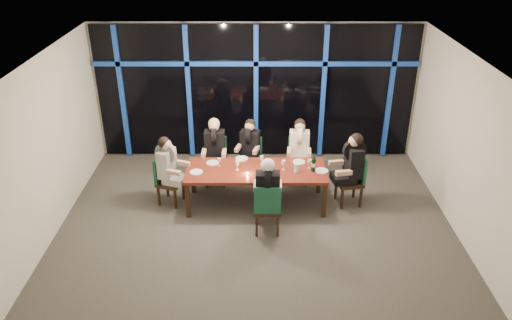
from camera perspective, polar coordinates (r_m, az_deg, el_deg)
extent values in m
plane|color=#4E4A44|center=(8.96, 0.00, -7.75)|extent=(7.00, 7.00, 0.00)
cube|color=silver|center=(10.97, 0.00, 7.83)|extent=(7.00, 0.04, 3.00)
cube|color=silver|center=(5.66, 0.00, -12.64)|extent=(7.00, 0.04, 3.00)
cube|color=silver|center=(8.91, -23.12, 0.82)|extent=(0.04, 6.00, 3.00)
cube|color=silver|center=(8.91, 23.12, 0.82)|extent=(0.04, 6.00, 3.00)
cube|color=white|center=(7.65, 0.00, 11.02)|extent=(7.00, 6.00, 0.04)
cube|color=black|center=(10.91, 0.00, 7.72)|extent=(6.86, 0.04, 2.94)
cube|color=#163EAA|center=(11.25, -15.07, 7.38)|extent=(0.10, 0.10, 2.94)
cube|color=#163EAA|center=(10.96, -7.67, 7.57)|extent=(0.10, 0.10, 2.94)
cube|color=#163EAA|center=(10.86, 0.00, 7.64)|extent=(0.10, 0.10, 2.94)
cube|color=#163EAA|center=(10.96, 7.67, 7.57)|extent=(0.10, 0.10, 2.94)
cube|color=#163EAA|center=(11.25, 15.07, 7.38)|extent=(0.10, 0.10, 2.94)
cube|color=#163EAA|center=(10.66, 0.00, 10.98)|extent=(6.86, 0.10, 0.10)
cube|color=#FF2D14|center=(11.07, 5.82, 11.39)|extent=(0.60, 0.05, 0.35)
cube|color=maroon|center=(9.27, 0.00, -1.25)|extent=(2.60, 1.00, 0.06)
cube|color=#301D10|center=(9.16, -7.81, -4.62)|extent=(0.08, 0.08, 0.69)
cube|color=#301D10|center=(9.16, 7.81, -4.62)|extent=(0.08, 0.08, 0.69)
cube|color=#301D10|center=(9.91, -7.19, -1.94)|extent=(0.08, 0.08, 0.69)
cube|color=#301D10|center=(9.91, 7.19, -1.94)|extent=(0.08, 0.08, 0.69)
cube|color=black|center=(10.14, -4.66, -0.43)|extent=(0.45, 0.45, 0.06)
cube|color=#1B573B|center=(10.20, -4.64, 1.42)|extent=(0.45, 0.05, 0.50)
cube|color=black|center=(10.12, -5.70, -2.10)|extent=(0.04, 0.04, 0.42)
cube|color=black|center=(10.09, -3.67, -2.10)|extent=(0.04, 0.04, 0.42)
cube|color=black|center=(10.43, -5.52, -1.14)|extent=(0.04, 0.04, 0.42)
cube|color=black|center=(10.40, -3.56, -1.14)|extent=(0.04, 0.04, 0.42)
cube|color=black|center=(10.27, -0.73, -0.14)|extent=(0.52, 0.52, 0.06)
cube|color=#1B573B|center=(10.32, -0.46, 1.57)|extent=(0.42, 0.15, 0.47)
cube|color=black|center=(10.27, -1.88, -1.56)|extent=(0.05, 0.05, 0.39)
cube|color=black|center=(10.19, -0.06, -1.79)|extent=(0.05, 0.05, 0.39)
cube|color=black|center=(10.56, -1.36, -0.71)|extent=(0.05, 0.05, 0.39)
cube|color=black|center=(10.48, 0.41, -0.93)|extent=(0.05, 0.05, 0.39)
cube|color=black|center=(10.19, 4.87, -0.37)|extent=(0.47, 0.47, 0.06)
cube|color=#1B573B|center=(10.24, 4.93, 1.44)|extent=(0.44, 0.08, 0.49)
cube|color=black|center=(10.14, 3.82, -1.96)|extent=(0.04, 0.04, 0.41)
cube|color=black|center=(10.15, 5.80, -2.03)|extent=(0.04, 0.04, 0.41)
cube|color=black|center=(10.45, 3.86, -1.03)|extent=(0.04, 0.04, 0.41)
cube|color=black|center=(10.45, 5.78, -1.10)|extent=(0.04, 0.04, 0.41)
cube|color=black|center=(9.60, -9.77, -2.56)|extent=(0.55, 0.55, 0.06)
cube|color=#1B573B|center=(9.56, -10.91, -1.02)|extent=(0.18, 0.43, 0.48)
cube|color=black|center=(9.51, -9.21, -4.43)|extent=(0.05, 0.05, 0.40)
cube|color=black|center=(9.77, -8.29, -3.43)|extent=(0.05, 0.05, 0.40)
cube|color=black|center=(9.66, -11.04, -4.07)|extent=(0.05, 0.05, 0.40)
cube|color=black|center=(9.92, -10.09, -3.09)|extent=(0.05, 0.05, 0.40)
cube|color=black|center=(9.58, 10.61, -2.50)|extent=(0.53, 0.53, 0.06)
cube|color=#1B573B|center=(9.52, 11.91, -0.93)|extent=(0.13, 0.46, 0.51)
cube|color=black|center=(9.80, 9.12, -3.32)|extent=(0.05, 0.05, 0.43)
cube|color=black|center=(9.50, 9.80, -4.43)|extent=(0.05, 0.05, 0.43)
cube|color=black|center=(9.91, 11.15, -3.12)|extent=(0.05, 0.05, 0.43)
cube|color=black|center=(9.62, 11.89, -4.20)|extent=(0.05, 0.05, 0.43)
cube|color=black|center=(8.65, 1.31, -5.53)|extent=(0.47, 0.47, 0.06)
cube|color=#1B573B|center=(8.34, 1.32, -4.70)|extent=(0.46, 0.06, 0.51)
cube|color=black|center=(8.94, 2.48, -6.23)|extent=(0.04, 0.04, 0.42)
cube|color=black|center=(8.94, 0.13, -6.20)|extent=(0.04, 0.04, 0.42)
cube|color=black|center=(8.64, 2.51, -7.55)|extent=(0.04, 0.04, 0.42)
cube|color=black|center=(8.64, 0.07, -7.52)|extent=(0.04, 0.04, 0.42)
cube|color=black|center=(9.99, -4.73, -0.24)|extent=(0.36, 0.42, 0.14)
cube|color=black|center=(9.99, -4.74, 1.85)|extent=(0.40, 0.24, 0.56)
cylinder|color=black|center=(9.90, -4.78, 2.99)|extent=(0.10, 0.42, 0.42)
sphere|color=tan|center=(9.81, -4.83, 3.90)|extent=(0.21, 0.21, 0.21)
sphere|color=tan|center=(9.83, -4.82, 4.15)|extent=(0.23, 0.23, 0.23)
cube|color=tan|center=(9.83, -5.98, 0.81)|extent=(0.08, 0.30, 0.08)
cube|color=tan|center=(9.80, -3.66, 0.81)|extent=(0.08, 0.30, 0.08)
cube|color=black|center=(10.13, -0.90, 0.05)|extent=(0.43, 0.47, 0.13)
cube|color=black|center=(10.12, -0.69, 1.98)|extent=(0.42, 0.31, 0.52)
cylinder|color=black|center=(10.04, -0.69, 3.04)|extent=(0.19, 0.40, 0.39)
sphere|color=tan|center=(9.95, -0.73, 3.89)|extent=(0.20, 0.20, 0.20)
sphere|color=black|center=(9.98, -0.67, 4.12)|extent=(0.22, 0.22, 0.22)
cube|color=tan|center=(9.99, -2.07, 1.38)|extent=(0.14, 0.29, 0.07)
cube|color=tan|center=(9.90, 0.01, 1.14)|extent=(0.14, 0.29, 0.07)
cube|color=silver|center=(10.04, 4.89, -0.18)|extent=(0.38, 0.44, 0.14)
cube|color=silver|center=(10.04, 4.96, 1.86)|extent=(0.41, 0.26, 0.55)
cylinder|color=silver|center=(9.95, 5.01, 2.97)|extent=(0.13, 0.42, 0.41)
sphere|color=tan|center=(9.86, 5.05, 3.85)|extent=(0.20, 0.20, 0.20)
sphere|color=black|center=(9.88, 5.06, 4.10)|extent=(0.22, 0.22, 0.22)
cube|color=tan|center=(9.85, 3.81, 0.96)|extent=(0.10, 0.30, 0.08)
cube|color=tan|center=(9.86, 6.07, 0.88)|extent=(0.10, 0.30, 0.08)
cube|color=black|center=(9.50, -9.19, -2.17)|extent=(0.49, 0.46, 0.13)
cube|color=black|center=(9.42, -10.17, -0.33)|extent=(0.34, 0.44, 0.54)
cylinder|color=black|center=(9.32, -10.27, 0.83)|extent=(0.41, 0.22, 0.40)
sphere|color=tan|center=(9.24, -10.26, 1.77)|extent=(0.20, 0.20, 0.20)
sphere|color=black|center=(9.25, -10.48, 1.97)|extent=(0.22, 0.22, 0.22)
cube|color=tan|center=(9.20, -9.42, -1.40)|extent=(0.30, 0.17, 0.08)
cube|color=tan|center=(9.50, -8.37, -0.35)|extent=(0.30, 0.17, 0.08)
cube|color=black|center=(9.49, 9.96, -2.02)|extent=(0.49, 0.44, 0.14)
cube|color=black|center=(9.39, 11.07, -0.13)|extent=(0.31, 0.45, 0.57)
cylinder|color=black|center=(9.29, 11.20, 1.11)|extent=(0.44, 0.17, 0.43)
sphere|color=tan|center=(9.21, 11.18, 2.13)|extent=(0.22, 0.22, 0.22)
sphere|color=black|center=(9.21, 11.43, 2.32)|extent=(0.24, 0.24, 0.24)
cube|color=tan|center=(9.53, 9.21, -0.29)|extent=(0.32, 0.13, 0.08)
cube|color=tan|center=(9.19, 10.00, -1.45)|extent=(0.32, 0.13, 0.08)
cube|color=black|center=(8.70, 1.33, -4.54)|extent=(0.38, 0.43, 0.14)
cube|color=black|center=(8.39, 1.34, -3.18)|extent=(0.41, 0.25, 0.57)
cylinder|color=black|center=(8.28, 1.36, -1.85)|extent=(0.11, 0.43, 0.42)
sphere|color=tan|center=(8.21, 1.37, -0.67)|extent=(0.21, 0.21, 0.21)
sphere|color=silver|center=(8.16, 1.37, -0.62)|extent=(0.23, 0.23, 0.23)
cube|color=tan|center=(8.65, 2.69, -2.95)|extent=(0.09, 0.31, 0.08)
cube|color=tan|center=(8.65, 0.00, -2.92)|extent=(0.09, 0.31, 0.08)
cylinder|color=white|center=(9.51, -4.98, -0.33)|extent=(0.24, 0.24, 0.01)
cylinder|color=white|center=(9.64, -1.63, 0.17)|extent=(0.24, 0.24, 0.01)
cylinder|color=white|center=(9.54, 4.93, -0.21)|extent=(0.24, 0.24, 0.01)
cylinder|color=white|center=(9.21, -6.83, -1.38)|extent=(0.24, 0.24, 0.01)
cylinder|color=white|center=(9.27, 7.51, -1.22)|extent=(0.24, 0.24, 0.01)
cylinder|color=white|center=(8.98, 1.36, -1.98)|extent=(0.24, 0.24, 0.01)
cylinder|color=black|center=(9.20, 6.59, -0.54)|extent=(0.08, 0.08, 0.26)
cylinder|color=black|center=(9.12, 6.64, 0.44)|extent=(0.03, 0.03, 0.10)
cylinder|color=silver|center=(9.20, 6.59, -0.54)|extent=(0.08, 0.08, 0.07)
cylinder|color=silver|center=(9.15, 4.67, -0.92)|extent=(0.10, 0.10, 0.18)
cylinder|color=silver|center=(9.14, 5.01, -0.82)|extent=(0.01, 0.01, 0.12)
cylinder|color=#FFAC4C|center=(9.08, -0.98, -1.56)|extent=(0.05, 0.05, 0.03)
cylinder|color=silver|center=(9.24, -2.15, -1.14)|extent=(0.07, 0.07, 0.01)
cylinder|color=silver|center=(9.21, -2.16, -0.83)|extent=(0.01, 0.01, 0.10)
cylinder|color=silver|center=(9.17, -2.17, -0.34)|extent=(0.07, 0.07, 0.07)
cylinder|color=silver|center=(9.44, 0.64, -0.47)|extent=(0.06, 0.06, 0.01)
cylinder|color=silver|center=(9.41, 0.65, -0.19)|extent=(0.01, 0.01, 0.10)
cylinder|color=silver|center=(9.38, 0.65, 0.26)|extent=(0.07, 0.07, 0.07)
cylinder|color=silver|center=(9.26, 3.14, -1.07)|extent=(0.07, 0.07, 0.01)
cylinder|color=silver|center=(9.24, 3.15, -0.76)|extent=(0.01, 0.01, 0.11)
cylinder|color=silver|center=(9.19, 3.17, -0.26)|extent=(0.07, 0.07, 0.08)
cylinder|color=silver|center=(9.41, -4.23, -0.65)|extent=(0.06, 0.06, 0.01)
cylinder|color=silver|center=(9.38, -4.24, -0.39)|extent=(0.01, 0.01, 0.09)
cylinder|color=silver|center=(9.35, -4.25, 0.02)|extent=(0.06, 0.06, 0.06)
cylinder|color=silver|center=(9.35, 6.10, -0.92)|extent=(0.06, 0.06, 0.01)
cylinder|color=silver|center=(9.32, 6.12, -0.63)|extent=(0.01, 0.01, 0.10)
cylinder|color=silver|center=(9.28, 6.14, -0.16)|extent=(0.07, 0.07, 0.07)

